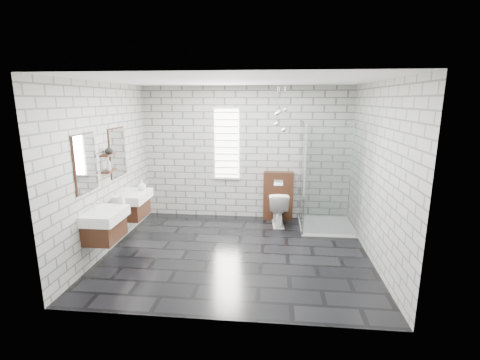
# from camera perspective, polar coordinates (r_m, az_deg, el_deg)

# --- Properties ---
(floor) EXTENTS (4.20, 3.60, 0.02)m
(floor) POSITION_cam_1_polar(r_m,az_deg,el_deg) (5.79, -0.53, -11.84)
(floor) COLOR black
(floor) RESTS_ON ground
(ceiling) EXTENTS (4.20, 3.60, 0.02)m
(ceiling) POSITION_cam_1_polar(r_m,az_deg,el_deg) (5.26, -0.59, 16.13)
(ceiling) COLOR white
(ceiling) RESTS_ON wall_back
(wall_back) EXTENTS (4.20, 0.02, 2.70)m
(wall_back) POSITION_cam_1_polar(r_m,az_deg,el_deg) (7.14, 1.04, 4.37)
(wall_back) COLOR #A7A7A2
(wall_back) RESTS_ON floor
(wall_front) EXTENTS (4.20, 0.02, 2.70)m
(wall_front) POSITION_cam_1_polar(r_m,az_deg,el_deg) (3.62, -3.71, -4.28)
(wall_front) COLOR #A7A7A2
(wall_front) RESTS_ON floor
(wall_left) EXTENTS (0.02, 3.60, 2.70)m
(wall_left) POSITION_cam_1_polar(r_m,az_deg,el_deg) (5.97, -21.14, 1.77)
(wall_left) COLOR #A7A7A2
(wall_left) RESTS_ON floor
(wall_right) EXTENTS (0.02, 3.60, 2.70)m
(wall_right) POSITION_cam_1_polar(r_m,az_deg,el_deg) (5.55, 21.67, 0.92)
(wall_right) COLOR #A7A7A2
(wall_right) RESTS_ON floor
(vanity_left) EXTENTS (0.47, 0.70, 1.57)m
(vanity_left) POSITION_cam_1_polar(r_m,az_deg,el_deg) (5.49, -21.62, -5.63)
(vanity_left) COLOR #3E2113
(vanity_left) RESTS_ON wall_left
(vanity_right) EXTENTS (0.47, 0.70, 1.57)m
(vanity_right) POSITION_cam_1_polar(r_m,az_deg,el_deg) (6.38, -17.44, -2.75)
(vanity_right) COLOR #3E2113
(vanity_right) RESTS_ON wall_left
(shelf_lower) EXTENTS (0.14, 0.30, 0.03)m
(shelf_lower) POSITION_cam_1_polar(r_m,az_deg,el_deg) (5.90, -20.63, 1.38)
(shelf_lower) COLOR #3E2113
(shelf_lower) RESTS_ON wall_left
(shelf_upper) EXTENTS (0.14, 0.30, 0.03)m
(shelf_upper) POSITION_cam_1_polar(r_m,az_deg,el_deg) (5.85, -20.84, 3.88)
(shelf_upper) COLOR #3E2113
(shelf_upper) RESTS_ON wall_left
(window) EXTENTS (0.56, 0.05, 1.48)m
(window) POSITION_cam_1_polar(r_m,az_deg,el_deg) (7.12, -2.19, 5.97)
(window) COLOR white
(window) RESTS_ON wall_back
(cistern_panel) EXTENTS (0.60, 0.20, 1.00)m
(cistern_panel) POSITION_cam_1_polar(r_m,az_deg,el_deg) (7.18, 6.26, -2.58)
(cistern_panel) COLOR #3E2113
(cistern_panel) RESTS_ON floor
(flush_plate) EXTENTS (0.18, 0.01, 0.12)m
(flush_plate) POSITION_cam_1_polar(r_m,az_deg,el_deg) (7.01, 6.33, -0.45)
(flush_plate) COLOR silver
(flush_plate) RESTS_ON cistern_panel
(shower_enclosure) EXTENTS (1.00, 1.00, 2.03)m
(shower_enclosure) POSITION_cam_1_polar(r_m,az_deg,el_deg) (6.75, 13.40, -3.87)
(shower_enclosure) COLOR white
(shower_enclosure) RESTS_ON floor
(pendant_cluster) EXTENTS (0.24, 0.25, 0.87)m
(pendant_cluster) POSITION_cam_1_polar(r_m,az_deg,el_deg) (6.62, 6.63, 10.19)
(pendant_cluster) COLOR silver
(pendant_cluster) RESTS_ON ceiling
(toilet) EXTENTS (0.42, 0.69, 0.68)m
(toilet) POSITION_cam_1_polar(r_m,az_deg,el_deg) (6.92, 6.25, -4.60)
(toilet) COLOR white
(toilet) RESTS_ON floor
(soap_bottle_a) EXTENTS (0.08, 0.09, 0.17)m
(soap_bottle_a) POSITION_cam_1_polar(r_m,az_deg,el_deg) (5.69, -18.87, -2.86)
(soap_bottle_a) COLOR #B2B2B2
(soap_bottle_a) RESTS_ON vanity_left
(soap_bottle_b) EXTENTS (0.17, 0.17, 0.19)m
(soap_bottle_b) POSITION_cam_1_polar(r_m,az_deg,el_deg) (6.41, -15.83, -0.83)
(soap_bottle_b) COLOR #B2B2B2
(soap_bottle_b) RESTS_ON vanity_right
(soap_bottle_c) EXTENTS (0.09, 0.09, 0.19)m
(soap_bottle_c) POSITION_cam_1_polar(r_m,az_deg,el_deg) (5.85, -20.75, 2.40)
(soap_bottle_c) COLOR #B2B2B2
(soap_bottle_c) RESTS_ON shelf_lower
(vase) EXTENTS (0.14, 0.14, 0.13)m
(vase) POSITION_cam_1_polar(r_m,az_deg,el_deg) (5.85, -20.75, 4.66)
(vase) COLOR #B2B2B2
(vase) RESTS_ON shelf_upper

